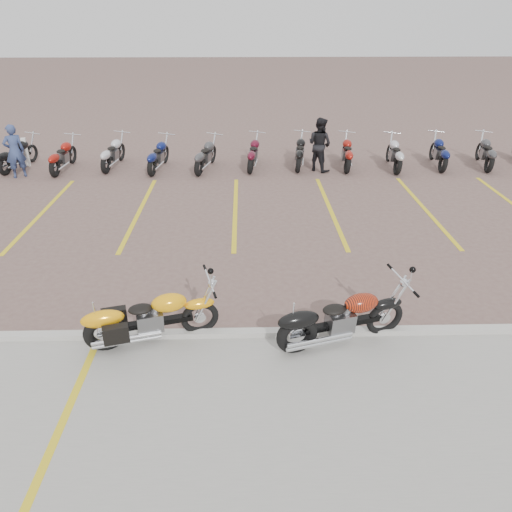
{
  "coord_description": "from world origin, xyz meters",
  "views": [
    {
      "loc": [
        0.27,
        -9.18,
        5.21
      ],
      "look_at": [
        0.48,
        -0.36,
        0.75
      ],
      "focal_mm": 35.0,
      "sensor_mm": 36.0,
      "label": 1
    }
  ],
  "objects_px": {
    "person_b": "(320,145)",
    "bollard": "(26,152)",
    "flame_cruiser": "(338,320)",
    "yellow_cruiser": "(149,319)",
    "person_a": "(15,151)"
  },
  "relations": [
    {
      "from": "person_b",
      "to": "bollard",
      "type": "bearing_deg",
      "value": 38.68
    },
    {
      "from": "flame_cruiser",
      "to": "person_b",
      "type": "bearing_deg",
      "value": 67.87
    },
    {
      "from": "flame_cruiser",
      "to": "bollard",
      "type": "bearing_deg",
      "value": 114.73
    },
    {
      "from": "flame_cruiser",
      "to": "bollard",
      "type": "distance_m",
      "value": 14.28
    },
    {
      "from": "yellow_cruiser",
      "to": "bollard",
      "type": "height_order",
      "value": "bollard"
    },
    {
      "from": "bollard",
      "to": "person_b",
      "type": "bearing_deg",
      "value": -4.5
    },
    {
      "from": "person_a",
      "to": "bollard",
      "type": "distance_m",
      "value": 1.4
    },
    {
      "from": "flame_cruiser",
      "to": "bollard",
      "type": "relative_size",
      "value": 2.28
    },
    {
      "from": "yellow_cruiser",
      "to": "person_b",
      "type": "bearing_deg",
      "value": 51.53
    },
    {
      "from": "person_a",
      "to": "person_b",
      "type": "distance_m",
      "value": 10.18
    },
    {
      "from": "flame_cruiser",
      "to": "person_a",
      "type": "relative_size",
      "value": 1.29
    },
    {
      "from": "bollard",
      "to": "flame_cruiser",
      "type": "bearing_deg",
      "value": -49.13
    },
    {
      "from": "yellow_cruiser",
      "to": "flame_cruiser",
      "type": "xyz_separation_m",
      "value": [
        3.18,
        -0.13,
        0.01
      ]
    },
    {
      "from": "yellow_cruiser",
      "to": "flame_cruiser",
      "type": "distance_m",
      "value": 3.19
    },
    {
      "from": "yellow_cruiser",
      "to": "person_b",
      "type": "height_order",
      "value": "person_b"
    }
  ]
}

